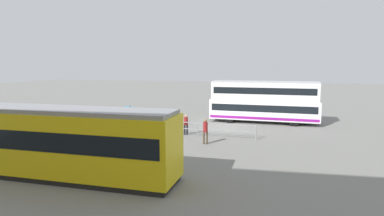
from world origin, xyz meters
The scene contains 7 objects.
ground_plane centered at (0.00, 0.00, 0.00)m, with size 160.00×160.00×0.00m, color slate.
double_decker_bus centered at (-3.14, -3.46, 2.01)m, with size 10.09×2.76×3.94m.
tram_yellow centered at (5.89, 14.69, 1.76)m, with size 12.70×2.72×3.40m.
pedestrian_near_railing centered at (2.38, 3.78, 0.92)m, with size 0.45×0.45×1.60m.
pedestrian_crossing centered at (0.19, 6.35, 1.03)m, with size 0.38×0.38×1.77m.
pedestrian_railing centered at (1.35, 4.11, 0.75)m, with size 8.96×0.11×1.08m.
info_sign centered at (6.54, 5.05, 1.61)m, with size 1.06×0.34×2.33m.
Camera 1 is at (-4.90, 27.58, 5.40)m, focal length 30.12 mm.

